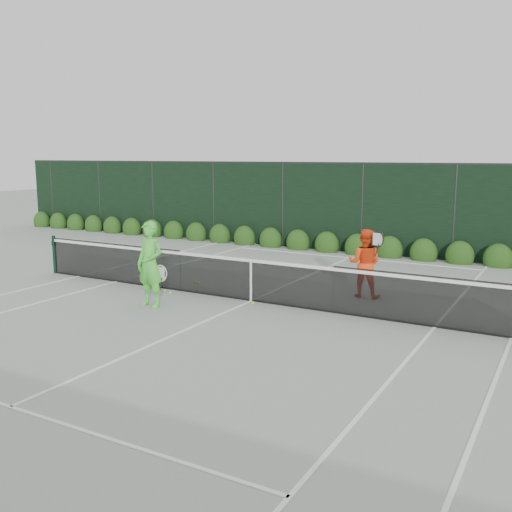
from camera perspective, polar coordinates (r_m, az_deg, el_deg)
The scene contains 8 objects.
ground at distance 13.08m, azimuth -0.49°, elevation -4.53°, with size 80.00×80.00×0.00m, color gray.
tennis_net at distance 12.97m, azimuth -0.59°, elevation -2.25°, with size 12.90×0.10×1.07m.
player_woman at distance 12.66m, azimuth -10.53°, elevation -0.82°, with size 0.73×0.51×1.89m.
player_man at distance 13.54m, azimuth 10.82°, elevation -0.71°, with size 0.92×0.69×1.61m.
court_lines at distance 13.08m, azimuth -0.49°, elevation -4.51°, with size 11.03×23.83×0.01m.
windscreen_fence at distance 10.55m, azimuth -7.87°, elevation 0.24°, with size 32.00×21.07×3.06m.
hedge_row at distance 19.43m, azimuth 10.09°, elevation 0.85°, with size 31.66×0.65×0.94m.
tennis_balls at distance 14.15m, azimuth -6.57°, elevation -3.34°, with size 2.92×1.30×0.07m.
Camera 1 is at (6.32, -10.97, 3.30)m, focal length 40.00 mm.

